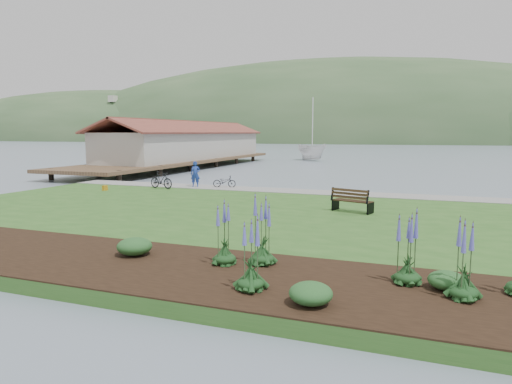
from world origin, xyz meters
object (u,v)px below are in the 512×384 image
(bicycle_a, at_px, (224,182))
(sailboat, at_px, (312,161))
(park_bench, at_px, (351,200))
(person, at_px, (195,172))

(bicycle_a, height_order, sailboat, sailboat)
(park_bench, height_order, sailboat, sailboat)
(person, distance_m, bicycle_a, 2.06)
(bicycle_a, bearing_deg, park_bench, -141.33)
(bicycle_a, bearing_deg, person, 86.54)
(bicycle_a, distance_m, sailboat, 37.33)
(bicycle_a, bearing_deg, sailboat, -11.54)
(park_bench, xyz_separation_m, person, (-11.29, 6.14, 0.45))
(bicycle_a, xyz_separation_m, sailboat, (-3.08, 37.20, -0.80))
(park_bench, distance_m, sailboat, 45.51)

